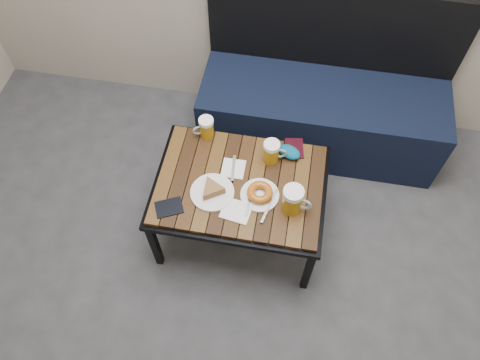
% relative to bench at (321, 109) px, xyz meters
% --- Properties ---
extents(room_shell, '(4.00, 4.00, 4.00)m').
position_rel_bench_xyz_m(room_shell, '(-0.16, -1.26, 1.48)').
color(room_shell, gray).
rests_on(room_shell, ground).
extents(bench, '(1.40, 0.50, 0.95)m').
position_rel_bench_xyz_m(bench, '(0.00, 0.00, 0.00)').
color(bench, black).
rests_on(bench, ground).
extents(cafe_table, '(0.84, 0.62, 0.47)m').
position_rel_bench_xyz_m(cafe_table, '(-0.36, -0.72, 0.16)').
color(cafe_table, black).
rests_on(cafe_table, ground).
extents(beer_mug_left, '(0.12, 0.09, 0.12)m').
position_rel_bench_xyz_m(beer_mug_left, '(-0.58, -0.46, 0.26)').
color(beer_mug_left, '#9D6F0C').
rests_on(beer_mug_left, cafe_table).
extents(beer_mug_centre, '(0.12, 0.09, 0.13)m').
position_rel_bench_xyz_m(beer_mug_centre, '(-0.24, -0.55, 0.26)').
color(beer_mug_centre, '#9D6F0C').
rests_on(beer_mug_centre, cafe_table).
extents(beer_mug_right, '(0.14, 0.10, 0.15)m').
position_rel_bench_xyz_m(beer_mug_right, '(-0.10, -0.81, 0.28)').
color(beer_mug_right, '#9D6F0C').
rests_on(beer_mug_right, cafe_table).
extents(plate_pie, '(0.21, 0.21, 0.06)m').
position_rel_bench_xyz_m(plate_pie, '(-0.48, -0.79, 0.22)').
color(plate_pie, white).
rests_on(plate_pie, cafe_table).
extents(plate_bagel, '(0.19, 0.24, 0.05)m').
position_rel_bench_xyz_m(plate_bagel, '(-0.26, -0.77, 0.22)').
color(plate_bagel, white).
rests_on(plate_bagel, cafe_table).
extents(napkin_left, '(0.11, 0.15, 0.01)m').
position_rel_bench_xyz_m(napkin_left, '(-0.41, -0.64, 0.20)').
color(napkin_left, white).
rests_on(napkin_left, cafe_table).
extents(napkin_right, '(0.15, 0.13, 0.01)m').
position_rel_bench_xyz_m(napkin_right, '(-0.35, -0.87, 0.20)').
color(napkin_right, white).
rests_on(napkin_right, cafe_table).
extents(passport_navy, '(0.15, 0.14, 0.01)m').
position_rel_bench_xyz_m(passport_navy, '(-0.67, -0.91, 0.20)').
color(passport_navy, black).
rests_on(passport_navy, cafe_table).
extents(passport_burgundy, '(0.11, 0.14, 0.01)m').
position_rel_bench_xyz_m(passport_burgundy, '(-0.13, -0.47, 0.20)').
color(passport_burgundy, black).
rests_on(passport_burgundy, cafe_table).
extents(knit_pouch, '(0.14, 0.12, 0.05)m').
position_rel_bench_xyz_m(knit_pouch, '(-0.15, -0.51, 0.22)').
color(knit_pouch, navy).
rests_on(knit_pouch, cafe_table).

